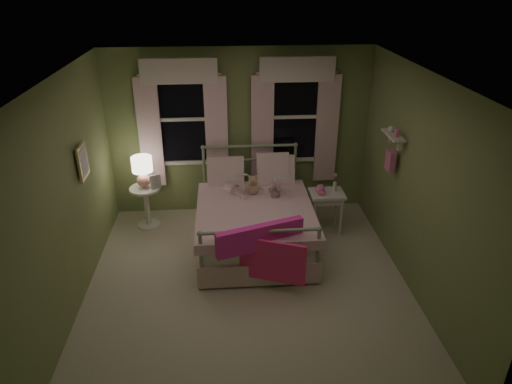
{
  "coord_description": "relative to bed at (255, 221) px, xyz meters",
  "views": [
    {
      "loc": [
        -0.25,
        -4.63,
        3.59
      ],
      "look_at": [
        0.15,
        0.63,
        1.0
      ],
      "focal_mm": 32.0,
      "sensor_mm": 36.0,
      "label": 1
    }
  ],
  "objects": [
    {
      "name": "child_left",
      "position": [
        -0.29,
        0.43,
        0.59
      ],
      "size": [
        0.34,
        0.3,
        0.79
      ],
      "primitive_type": "imported",
      "rotation": [
        0.0,
        0.0,
        3.6
      ],
      "color": "#F7D1DD",
      "rests_on": "bed"
    },
    {
      "name": "window_right",
      "position": [
        0.7,
        1.06,
        1.25
      ],
      "size": [
        1.34,
        0.13,
        1.96
      ],
      "color": "black",
      "rests_on": "room_shell"
    },
    {
      "name": "table_lamp",
      "position": [
        -1.6,
        0.65,
        0.58
      ],
      "size": [
        0.3,
        0.3,
        0.47
      ],
      "color": "#E39886",
      "rests_on": "nightstand_left"
    },
    {
      "name": "wall_shelf",
      "position": [
        1.75,
        -0.26,
        1.15
      ],
      "size": [
        0.15,
        0.5,
        0.6
      ],
      "color": "white",
      "rests_on": "room_shell"
    },
    {
      "name": "book_right",
      "position": [
        0.27,
        0.18,
        0.54
      ],
      "size": [
        0.22,
        0.15,
        0.26
      ],
      "primitive_type": "imported",
      "rotation": [
        1.22,
        0.0,
        -0.21
      ],
      "color": "beige",
      "rests_on": "child_right"
    },
    {
      "name": "bud_vase",
      "position": [
        1.2,
        0.33,
        0.41
      ],
      "size": [
        0.06,
        0.06,
        0.28
      ],
      "color": "white",
      "rests_on": "nightstand_right"
    },
    {
      "name": "pink_throw",
      "position": [
        -0.01,
        -1.02,
        0.23
      ],
      "size": [
        1.07,
        0.5,
        0.71
      ],
      "color": "#FA31B3",
      "rests_on": "bed"
    },
    {
      "name": "teddy_bear",
      "position": [
        -0.01,
        0.27,
        0.42
      ],
      "size": [
        0.23,
        0.18,
        0.3
      ],
      "color": "tan",
      "rests_on": "bed"
    },
    {
      "name": "window_left",
      "position": [
        -1.0,
        1.06,
        1.25
      ],
      "size": [
        1.34,
        0.13,
        1.96
      ],
      "color": "black",
      "rests_on": "room_shell"
    },
    {
      "name": "framed_picture",
      "position": [
        -2.1,
        -0.37,
        1.12
      ],
      "size": [
        0.03,
        0.32,
        0.42
      ],
      "color": "beige",
      "rests_on": "room_shell"
    },
    {
      "name": "child_right",
      "position": [
        0.27,
        0.43,
        0.52
      ],
      "size": [
        0.33,
        0.27,
        0.65
      ],
      "primitive_type": "imported",
      "rotation": [
        0.0,
        0.0,
        3.21
      ],
      "color": "#F7D1DD",
      "rests_on": "bed"
    },
    {
      "name": "book_nightstand",
      "position": [
        -1.5,
        0.57,
        0.28
      ],
      "size": [
        0.23,
        0.27,
        0.02
      ],
      "primitive_type": "imported",
      "rotation": [
        0.0,
        0.0,
        0.34
      ],
      "color": "beige",
      "rests_on": "nightstand_left"
    },
    {
      "name": "room_shell",
      "position": [
        -0.15,
        -0.97,
        0.92
      ],
      "size": [
        4.2,
        4.2,
        4.2
      ],
      "color": "beige",
      "rests_on": "ground"
    },
    {
      "name": "book_left",
      "position": [
        -0.29,
        0.18,
        0.59
      ],
      "size": [
        0.21,
        0.13,
        0.26
      ],
      "primitive_type": "imported",
      "rotation": [
        1.22,
        0.0,
        0.09
      ],
      "color": "beige",
      "rests_on": "child_left"
    },
    {
      "name": "bed",
      "position": [
        0.0,
        0.0,
        0.0
      ],
      "size": [
        1.58,
        2.04,
        1.18
      ],
      "color": "white",
      "rests_on": "ground"
    },
    {
      "name": "nightstand_left",
      "position": [
        -1.6,
        0.65,
        0.04
      ],
      "size": [
        0.46,
        0.46,
        0.65
      ],
      "color": "white",
      "rests_on": "ground"
    },
    {
      "name": "nightstand_right",
      "position": [
        1.08,
        0.28,
        0.17
      ],
      "size": [
        0.5,
        0.4,
        0.64
      ],
      "color": "white",
      "rests_on": "ground"
    },
    {
      "name": "pink_toy",
      "position": [
        0.98,
        0.27,
        0.33
      ],
      "size": [
        0.14,
        0.2,
        0.14
      ],
      "color": "pink",
      "rests_on": "nightstand_right"
    }
  ]
}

